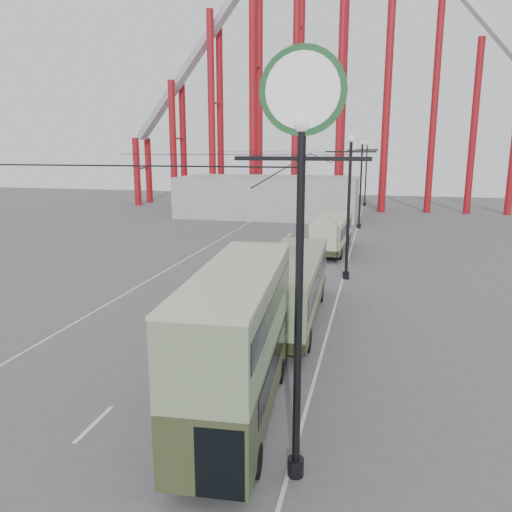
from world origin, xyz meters
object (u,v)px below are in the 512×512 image
(single_decker_cream, at_px, (332,232))
(pedestrian, at_px, (288,298))
(single_decker_green, at_px, (292,286))
(lamp_post_near, at_px, (301,178))
(double_decker_bus, at_px, (238,336))

(single_decker_cream, bearing_deg, pedestrian, -90.28)
(single_decker_green, bearing_deg, pedestrian, 109.56)
(lamp_post_near, distance_m, single_decker_cream, 30.48)
(single_decker_green, relative_size, single_decker_cream, 1.22)
(double_decker_bus, xyz_separation_m, single_decker_green, (0.13, 9.51, -0.93))
(lamp_post_near, distance_m, pedestrian, 15.02)
(lamp_post_near, xyz_separation_m, double_decker_bus, (-2.27, 2.54, -5.11))
(single_decker_green, xyz_separation_m, single_decker_cream, (0.40, 17.73, -0.19))
(single_decker_green, xyz_separation_m, pedestrian, (-0.39, 0.99, -0.94))
(single_decker_cream, height_order, pedestrian, single_decker_cream)
(lamp_post_near, height_order, single_decker_cream, lamp_post_near)
(double_decker_bus, relative_size, single_decker_green, 0.81)
(pedestrian, bearing_deg, lamp_post_near, 101.09)
(double_decker_bus, height_order, single_decker_cream, double_decker_bus)
(double_decker_bus, bearing_deg, lamp_post_near, -52.55)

